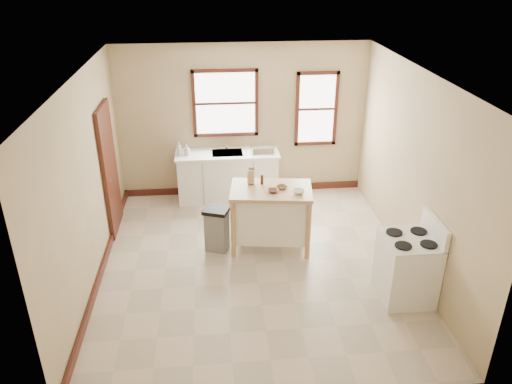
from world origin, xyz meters
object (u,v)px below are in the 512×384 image
bowl_a (273,191)px  pepper_grinder (262,180)px  dish_rack (263,150)px  trash_bin (217,229)px  soap_bottle_a (179,149)px  bowl_b (282,187)px  kitchen_island (271,218)px  soap_bottle_b (187,150)px  bowl_c (298,192)px  knife_block (251,178)px  gas_stove (408,259)px

bowl_a → pepper_grinder: bearing=114.1°
dish_rack → bowl_a: bowl_a is taller
bowl_a → trash_bin: 1.07m
soap_bottle_a → bowl_b: size_ratio=1.59×
dish_rack → bowl_b: bowl_b is taller
kitchen_island → trash_bin: bearing=-171.5°
dish_rack → kitchen_island: size_ratio=0.34×
dish_rack → trash_bin: bearing=-95.8°
soap_bottle_b → kitchen_island: (1.30, -1.68, -0.52)m
dish_rack → bowl_a: bearing=-69.4°
soap_bottle_b → bowl_b: size_ratio=1.21×
soap_bottle_b → bowl_a: 2.21m
soap_bottle_a → trash_bin: (0.60, -1.68, -0.69)m
trash_bin → bowl_c: bearing=11.9°
pepper_grinder → knife_block: bearing=169.4°
pepper_grinder → trash_bin: 1.03m
knife_block → soap_bottle_b: bearing=138.5°
knife_block → bowl_a: knife_block is taller
knife_block → pepper_grinder: 0.17m
knife_block → bowl_c: 0.78m
kitchen_island → dish_rack: bearing=95.7°
soap_bottle_a → bowl_b: (1.60, -1.67, -0.03)m
bowl_b → dish_rack: bearing=93.9°
soap_bottle_a → kitchen_island: soap_bottle_a is taller
gas_stove → knife_block: bearing=139.4°
soap_bottle_b → kitchen_island: size_ratio=0.16×
soap_bottle_b → dish_rack: soap_bottle_b is taller
trash_bin → dish_rack: bearing=82.4°
soap_bottle_a → gas_stove: bearing=-65.0°
kitchen_island → bowl_a: size_ratio=7.61×
soap_bottle_a → dish_rack: 1.48m
soap_bottle_a → bowl_b: 2.31m
pepper_grinder → soap_bottle_b: bearing=128.3°
gas_stove → kitchen_island: bearing=138.8°
soap_bottle_b → bowl_b: 2.23m
pepper_grinder → trash_bin: size_ratio=0.21×
knife_block → bowl_c: (0.66, -0.40, -0.07)m
pepper_grinder → gas_stove: size_ratio=0.13×
dish_rack → bowl_b: (0.11, -1.66, 0.04)m
pepper_grinder → trash_bin: pepper_grinder is taller
trash_bin → kitchen_island: bearing=21.1°
soap_bottle_b → knife_block: 1.79m
dish_rack → trash_bin: size_ratio=0.59×
soap_bottle_b → gas_stove: size_ratio=0.16×
bowl_c → gas_stove: gas_stove is taller
bowl_b → trash_bin: (-0.99, -0.02, -0.66)m
knife_block → trash_bin: 0.95m
bowl_c → trash_bin: 1.39m
dish_rack → soap_bottle_b: bearing=-158.8°
bowl_b → soap_bottle_a: bearing=133.8°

